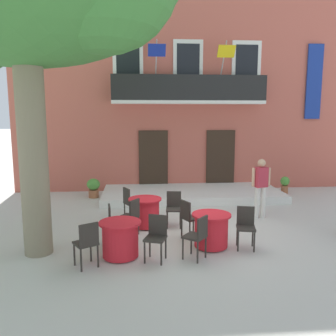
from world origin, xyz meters
The scene contains 18 objects.
ground_plane centered at (0.00, 0.00, 0.00)m, with size 120.00×120.00×0.00m, color beige.
building_facade centered at (0.61, 6.99, 3.75)m, with size 13.00×5.09×7.50m.
entrance_step_platform centered at (0.61, 3.74, 0.12)m, with size 6.22×2.52×0.25m, color silver.
cafe_table_near_tree centered at (-1.12, 0.62, 0.39)m, with size 0.86×0.86×0.76m.
cafe_chair_near_tree_0 centered at (-1.47, -0.05, 0.53)m, with size 0.55×0.55×0.91m.
cafe_chair_near_tree_1 centered at (-0.36, 0.61, 0.53)m, with size 0.44×0.44×0.91m.
cafe_chair_near_tree_2 centered at (-1.52, 1.26, 0.53)m, with size 0.54×0.54×0.91m.
cafe_table_middle centered at (-1.67, -1.30, 0.39)m, with size 0.86×0.86×0.76m.
cafe_chair_middle_0 centered at (-2.27, -1.75, 0.53)m, with size 0.55×0.55×0.91m.
cafe_chair_middle_1 centered at (-0.93, -1.48, 0.53)m, with size 0.51×0.51×0.91m.
cafe_chair_middle_2 centered at (-1.83, -0.57, 0.53)m, with size 0.45×0.45×0.91m.
cafe_table_front centered at (0.31, -0.92, 0.39)m, with size 0.86×0.86×0.76m.
cafe_chair_front_0 centered at (-0.10, -1.56, 0.53)m, with size 0.56×0.56×0.91m.
cafe_chair_front_1 centered at (1.06, -1.01, 0.53)m, with size 0.48×0.48×0.91m.
cafe_chair_front_2 centered at (-0.09, -0.28, 0.53)m, with size 0.54×0.54×0.91m.
ground_planter_left centered at (-2.85, 3.98, 0.38)m, with size 0.46×0.46×0.67m.
ground_planter_right centered at (4.07, 3.88, 0.37)m, with size 0.32×0.32×0.66m.
pedestrian_mid_plaza centered at (2.15, 1.12, 0.95)m, with size 0.53×0.31×1.69m.
Camera 1 is at (-1.29, -8.20, 2.95)m, focal length 37.28 mm.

